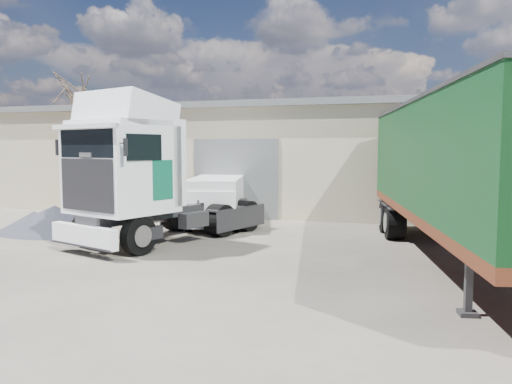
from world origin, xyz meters
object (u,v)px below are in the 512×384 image
(box_trailer, at_px, (461,165))
(bare_tree, at_px, (72,83))
(panel_van, at_px, (216,201))
(orange_skip, at_px, (111,198))
(tractor_unit, at_px, (145,182))

(box_trailer, bearing_deg, bare_tree, 135.73)
(box_trailer, height_order, panel_van, box_trailer)
(panel_van, height_order, orange_skip, panel_van)
(orange_skip, bearing_deg, panel_van, -30.69)
(bare_tree, bearing_deg, panel_van, -37.74)
(tractor_unit, distance_m, box_trailer, 9.68)
(tractor_unit, height_order, panel_van, tractor_unit)
(box_trailer, bearing_deg, orange_skip, 147.70)
(bare_tree, xyz_separation_m, orange_skip, (10.00, -10.77, -7.09))
(box_trailer, bearing_deg, tractor_unit, 168.89)
(panel_van, relative_size, orange_skip, 1.49)
(box_trailer, xyz_separation_m, orange_skip, (-14.80, 6.02, -1.89))
(tractor_unit, distance_m, panel_van, 4.48)
(panel_van, xyz_separation_m, orange_skip, (-5.97, 1.59, -0.18))
(panel_van, bearing_deg, orange_skip, 150.57)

